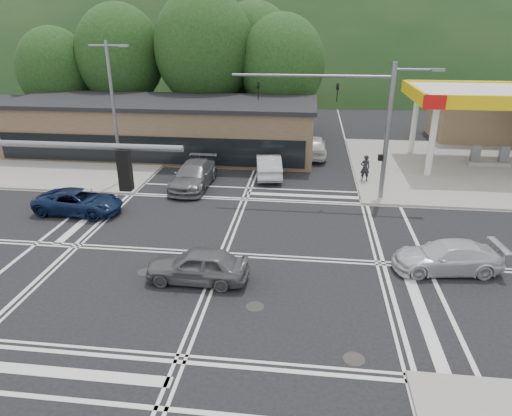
# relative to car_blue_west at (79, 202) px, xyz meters

# --- Properties ---
(ground) EXTENTS (120.00, 120.00, 0.00)m
(ground) POSITION_rel_car_blue_west_xyz_m (8.92, -3.93, -0.67)
(ground) COLOR black
(ground) RESTS_ON ground
(sidewalk_ne) EXTENTS (16.00, 16.00, 0.15)m
(sidewalk_ne) POSITION_rel_car_blue_west_xyz_m (23.92, 11.07, -0.60)
(sidewalk_ne) COLOR gray
(sidewalk_ne) RESTS_ON ground
(sidewalk_nw) EXTENTS (16.00, 16.00, 0.15)m
(sidewalk_nw) POSITION_rel_car_blue_west_xyz_m (-6.08, 11.07, -0.60)
(sidewalk_nw) COLOR gray
(sidewalk_nw) RESTS_ON ground
(gas_station_canopy) EXTENTS (12.32, 8.34, 5.75)m
(gas_station_canopy) POSITION_rel_car_blue_west_xyz_m (25.91, 12.06, 4.37)
(gas_station_canopy) COLOR silver
(gas_station_canopy) RESTS_ON ground
(convenience_store) EXTENTS (10.00, 6.00, 3.80)m
(convenience_store) POSITION_rel_car_blue_west_xyz_m (28.92, 21.07, 1.23)
(convenience_store) COLOR #846B4F
(convenience_store) RESTS_ON ground
(commercial_row) EXTENTS (24.00, 8.00, 4.00)m
(commercial_row) POSITION_rel_car_blue_west_xyz_m (0.92, 13.07, 1.33)
(commercial_row) COLOR brown
(commercial_row) RESTS_ON ground
(hill_north) EXTENTS (252.00, 126.00, 140.00)m
(hill_north) POSITION_rel_car_blue_west_xyz_m (8.92, 86.07, -0.67)
(hill_north) COLOR black
(hill_north) RESTS_ON ground
(tree_n_a) EXTENTS (8.00, 8.00, 11.75)m
(tree_n_a) POSITION_rel_car_blue_west_xyz_m (-5.08, 20.07, 6.47)
(tree_n_a) COLOR #382619
(tree_n_a) RESTS_ON ground
(tree_n_b) EXTENTS (9.00, 9.00, 12.98)m
(tree_n_b) POSITION_rel_car_blue_west_xyz_m (2.92, 20.07, 7.12)
(tree_n_b) COLOR #382619
(tree_n_b) RESTS_ON ground
(tree_n_c) EXTENTS (7.60, 7.60, 10.87)m
(tree_n_c) POSITION_rel_car_blue_west_xyz_m (9.92, 20.07, 5.82)
(tree_n_c) COLOR #382619
(tree_n_c) RESTS_ON ground
(tree_n_d) EXTENTS (6.80, 6.80, 9.76)m
(tree_n_d) POSITION_rel_car_blue_west_xyz_m (-11.08, 19.07, 5.16)
(tree_n_d) COLOR #382619
(tree_n_d) RESTS_ON ground
(tree_n_e) EXTENTS (8.40, 8.40, 11.98)m
(tree_n_e) POSITION_rel_car_blue_west_xyz_m (6.92, 24.07, 6.47)
(tree_n_e) COLOR #382619
(tree_n_e) RESTS_ON ground
(streetlight_nw) EXTENTS (2.50, 0.25, 9.00)m
(streetlight_nw) POSITION_rel_car_blue_west_xyz_m (0.48, 5.07, 4.37)
(streetlight_nw) COLOR slate
(streetlight_nw) RESTS_ON ground
(signal_mast_ne) EXTENTS (11.65, 0.30, 8.00)m
(signal_mast_ne) POSITION_rel_car_blue_west_xyz_m (15.86, 4.27, 4.40)
(signal_mast_ne) COLOR slate
(signal_mast_ne) RESTS_ON ground
(car_blue_west) EXTENTS (4.97, 2.51, 1.35)m
(car_blue_west) POSITION_rel_car_blue_west_xyz_m (0.00, 0.00, 0.00)
(car_blue_west) COLOR #0D1B3C
(car_blue_west) RESTS_ON ground
(car_grey_center) EXTENTS (4.24, 1.76, 1.44)m
(car_grey_center) POSITION_rel_car_blue_west_xyz_m (8.33, -6.33, 0.04)
(car_grey_center) COLOR #585B5D
(car_grey_center) RESTS_ON ground
(car_silver_east) EXTENTS (4.76, 2.37, 1.33)m
(car_silver_east) POSITION_rel_car_blue_west_xyz_m (18.76, -4.23, -0.01)
(car_silver_east) COLOR silver
(car_silver_east) RESTS_ON ground
(car_queue_a) EXTENTS (2.33, 4.92, 1.56)m
(car_queue_a) POSITION_rel_car_blue_west_xyz_m (9.92, 7.92, 0.10)
(car_queue_a) COLOR #B0B3B8
(car_queue_a) RESTS_ON ground
(car_queue_b) EXTENTS (2.11, 5.08, 1.72)m
(car_queue_b) POSITION_rel_car_blue_west_xyz_m (13.00, 13.31, 0.18)
(car_queue_b) COLOR silver
(car_queue_b) RESTS_ON ground
(car_northbound) EXTENTS (2.39, 5.54, 1.59)m
(car_northbound) POSITION_rel_car_blue_west_xyz_m (5.31, 5.07, 0.12)
(car_northbound) COLOR #585B5D
(car_northbound) RESTS_ON ground
(pedestrian) EXTENTS (0.70, 0.51, 1.76)m
(pedestrian) POSITION_rel_car_blue_west_xyz_m (16.42, 7.22, 0.36)
(pedestrian) COLOR black
(pedestrian) RESTS_ON sidewalk_ne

